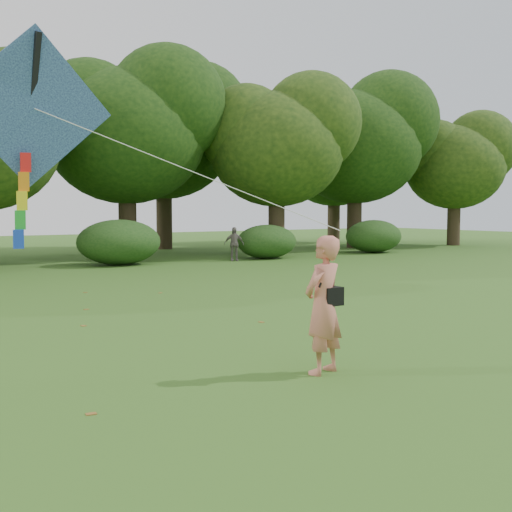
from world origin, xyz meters
TOP-DOWN VIEW (x-y plane):
  - ground at (0.00, 0.00)m, footprint 100.00×100.00m
  - man_kite_flyer at (-0.94, -0.35)m, footprint 0.82×0.67m
  - bystander_right at (7.99, 17.02)m, footprint 0.95×0.72m
  - crossbody_bag at (-0.82, -0.38)m, footprint 0.43×0.20m
  - flying_kite at (-4.34, 1.71)m, footprint 4.75×2.46m
  - tree_line at (1.67, 22.88)m, footprint 54.70×15.30m
  - shrub_band at (-0.72, 17.60)m, footprint 39.15×3.22m
  - fallen_leaves at (-0.34, 3.60)m, footprint 9.50×13.21m

SIDE VIEW (x-z plane):
  - ground at x=0.00m, z-range 0.00..0.00m
  - fallen_leaves at x=-0.34m, z-range 0.00..0.01m
  - bystander_right at x=7.99m, z-range 0.00..1.50m
  - shrub_band at x=-0.72m, z-range -0.08..1.79m
  - man_kite_flyer at x=-0.94m, z-range 0.00..1.95m
  - crossbody_bag at x=-0.82m, z-range 0.73..1.47m
  - flying_kite at x=-4.34m, z-range 2.14..5.12m
  - tree_line at x=1.67m, z-range 0.86..10.35m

